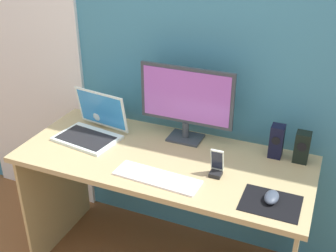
# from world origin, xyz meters

# --- Properties ---
(wall_back) EXTENTS (6.00, 0.04, 2.50)m
(wall_back) POSITION_xyz_m (0.00, 0.40, 1.25)
(wall_back) COLOR teal
(wall_back) RESTS_ON ground_plane
(door_left) EXTENTS (0.82, 0.02, 2.02)m
(door_left) POSITION_xyz_m (-1.11, 0.37, 1.01)
(door_left) COLOR white
(door_left) RESTS_ON ground_plane
(desk) EXTENTS (1.49, 0.64, 0.76)m
(desk) POSITION_xyz_m (0.00, 0.00, 0.60)
(desk) COLOR tan
(desk) RESTS_ON ground_plane
(monitor) EXTENTS (0.51, 0.14, 0.41)m
(monitor) POSITION_xyz_m (0.04, 0.22, 0.99)
(monitor) COLOR #343B42
(monitor) RESTS_ON desk
(speaker_right) EXTENTS (0.07, 0.07, 0.16)m
(speaker_right) POSITION_xyz_m (0.64, 0.23, 0.84)
(speaker_right) COLOR black
(speaker_right) RESTS_ON desk
(speaker_near_monitor) EXTENTS (0.07, 0.07, 0.17)m
(speaker_near_monitor) POSITION_xyz_m (0.52, 0.23, 0.84)
(speaker_near_monitor) COLOR black
(speaker_near_monitor) RESTS_ON desk
(laptop) EXTENTS (0.36, 0.32, 0.24)m
(laptop) POSITION_xyz_m (-0.45, 0.05, 0.81)
(laptop) COLOR white
(laptop) RESTS_ON desk
(fishbowl) EXTENTS (0.17, 0.17, 0.17)m
(fishbowl) POSITION_xyz_m (-0.47, 0.23, 0.84)
(fishbowl) COLOR silver
(fishbowl) RESTS_ON desk
(keyboard_external) EXTENTS (0.42, 0.15, 0.01)m
(keyboard_external) POSITION_xyz_m (0.05, -0.19, 0.76)
(keyboard_external) COLOR white
(keyboard_external) RESTS_ON desk
(mousepad) EXTENTS (0.25, 0.20, 0.00)m
(mousepad) POSITION_xyz_m (0.57, -0.17, 0.76)
(mousepad) COLOR black
(mousepad) RESTS_ON desk
(mouse) EXTENTS (0.06, 0.10, 0.04)m
(mouse) POSITION_xyz_m (0.57, -0.15, 0.78)
(mouse) COLOR #414A5B
(mouse) RESTS_ON mousepad
(phone_in_dock) EXTENTS (0.06, 0.06, 0.14)m
(phone_in_dock) POSITION_xyz_m (0.29, -0.05, 0.81)
(phone_in_dock) COLOR black
(phone_in_dock) RESTS_ON desk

